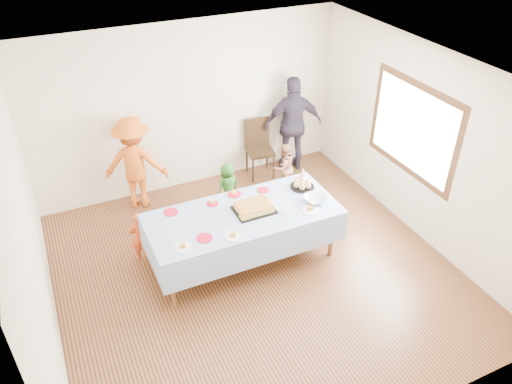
% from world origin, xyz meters
% --- Properties ---
extents(ground, '(5.00, 5.00, 0.00)m').
position_xyz_m(ground, '(0.00, 0.00, 0.00)').
color(ground, '#422012').
rests_on(ground, ground).
extents(room_walls, '(5.04, 5.04, 2.72)m').
position_xyz_m(room_walls, '(0.05, 0.00, 1.77)').
color(room_walls, beige).
rests_on(room_walls, ground).
extents(party_table, '(2.50, 1.10, 0.78)m').
position_xyz_m(party_table, '(-0.04, 0.29, 0.72)').
color(party_table, '#57351D').
rests_on(party_table, ground).
extents(birthday_cake, '(0.52, 0.40, 0.09)m').
position_xyz_m(birthday_cake, '(0.11, 0.29, 0.82)').
color(birthday_cake, black).
rests_on(birthday_cake, party_table).
extents(rolls_tray, '(0.34, 0.34, 0.10)m').
position_xyz_m(rolls_tray, '(0.95, 0.51, 0.82)').
color(rolls_tray, black).
rests_on(rolls_tray, party_table).
extents(punch_bowl, '(0.31, 0.31, 0.08)m').
position_xyz_m(punch_bowl, '(0.94, 0.12, 0.82)').
color(punch_bowl, silver).
rests_on(punch_bowl, party_table).
extents(party_hat, '(0.10, 0.10, 0.18)m').
position_xyz_m(party_hat, '(1.07, 0.71, 0.87)').
color(party_hat, white).
rests_on(party_hat, party_table).
extents(fork_pile, '(0.24, 0.18, 0.07)m').
position_xyz_m(fork_pile, '(0.53, 0.09, 0.81)').
color(fork_pile, white).
rests_on(fork_pile, party_table).
extents(plate_red_far_a, '(0.19, 0.19, 0.01)m').
position_xyz_m(plate_red_far_a, '(-0.88, 0.69, 0.79)').
color(plate_red_far_a, red).
rests_on(plate_red_far_a, party_table).
extents(plate_red_far_b, '(0.16, 0.16, 0.01)m').
position_xyz_m(plate_red_far_b, '(-0.32, 0.65, 0.79)').
color(plate_red_far_b, red).
rests_on(plate_red_far_b, party_table).
extents(plate_red_far_c, '(0.19, 0.19, 0.01)m').
position_xyz_m(plate_red_far_c, '(0.02, 0.73, 0.79)').
color(plate_red_far_c, red).
rests_on(plate_red_far_c, party_table).
extents(plate_red_far_d, '(0.17, 0.17, 0.01)m').
position_xyz_m(plate_red_far_d, '(0.42, 0.66, 0.79)').
color(plate_red_far_d, red).
rests_on(plate_red_far_d, party_table).
extents(plate_red_near, '(0.20, 0.20, 0.01)m').
position_xyz_m(plate_red_near, '(-0.67, 0.01, 0.79)').
color(plate_red_near, red).
rests_on(plate_red_near, party_table).
extents(plate_white_left, '(0.20, 0.20, 0.01)m').
position_xyz_m(plate_white_left, '(-0.96, -0.05, 0.79)').
color(plate_white_left, white).
rests_on(plate_white_left, party_table).
extents(plate_white_mid, '(0.20, 0.20, 0.01)m').
position_xyz_m(plate_white_mid, '(-0.35, -0.11, 0.79)').
color(plate_white_mid, white).
rests_on(plate_white_mid, party_table).
extents(plate_white_right, '(0.23, 0.23, 0.01)m').
position_xyz_m(plate_white_right, '(0.77, -0.02, 0.79)').
color(plate_white_right, white).
rests_on(plate_white_right, party_table).
extents(dining_chair, '(0.49, 0.49, 1.00)m').
position_xyz_m(dining_chair, '(1.12, 2.28, 0.56)').
color(dining_chair, black).
rests_on(dining_chair, ground).
extents(toddler_left, '(0.29, 0.20, 0.74)m').
position_xyz_m(toddler_left, '(-1.29, 0.90, 0.37)').
color(toddler_left, '#D8431B').
rests_on(toddler_left, ground).
extents(toddler_mid, '(0.45, 0.36, 0.80)m').
position_xyz_m(toddler_mid, '(0.24, 1.51, 0.40)').
color(toddler_mid, '#2C6722').
rests_on(toddler_mid, ground).
extents(toddler_right, '(0.45, 0.37, 0.83)m').
position_xyz_m(toddler_right, '(1.27, 1.64, 0.41)').
color(toddler_right, '#AB6E4F').
rests_on(toddler_right, ground).
extents(adult_left, '(1.11, 0.90, 1.49)m').
position_xyz_m(adult_left, '(-1.00, 2.20, 0.75)').
color(adult_left, orange).
rests_on(adult_left, ground).
extents(adult_right, '(1.06, 0.64, 1.69)m').
position_xyz_m(adult_right, '(1.72, 2.20, 0.84)').
color(adult_right, '#332B3B').
rests_on(adult_right, ground).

